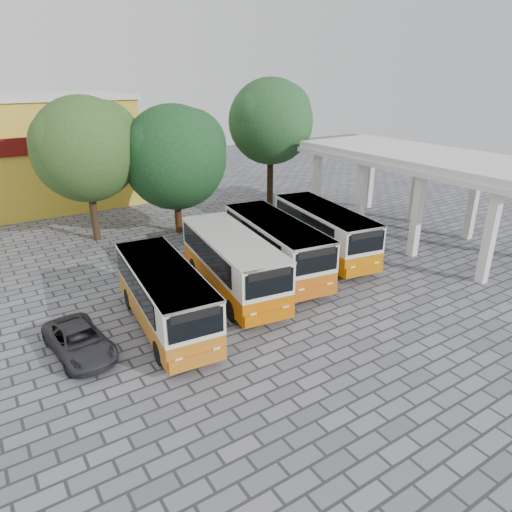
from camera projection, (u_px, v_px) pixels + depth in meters
ground at (331, 302)px, 21.09m from camera, size 90.00×90.00×0.00m
terminal_shelter at (422, 160)px, 27.67m from camera, size 6.80×15.80×5.40m
bus_far_left at (165, 294)px, 18.44m from camera, size 2.95×7.57×2.66m
bus_centre_left at (232, 261)px, 21.42m from camera, size 3.44×8.14×2.84m
bus_centre_right at (275, 244)px, 23.48m from camera, size 3.51×8.24×2.87m
bus_far_right at (324, 229)px, 25.78m from camera, size 3.58×8.10×2.81m
tree_left at (86, 146)px, 26.87m from camera, size 6.50×6.19×8.73m
tree_middle at (175, 154)px, 28.50m from camera, size 6.85×6.52×8.16m
tree_right at (271, 119)px, 34.10m from camera, size 6.66×6.34×9.61m
parked_car at (79, 341)px, 17.00m from camera, size 2.22×4.10×1.09m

